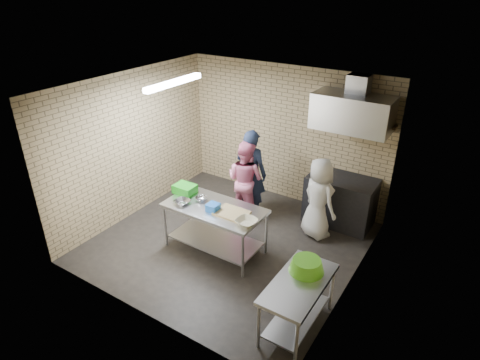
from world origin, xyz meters
name	(u,v)px	position (x,y,z in m)	size (l,w,h in m)	color
floor	(229,242)	(0.00, 0.00, 0.00)	(4.20, 4.20, 0.00)	black
ceiling	(227,87)	(0.00, 0.00, 2.70)	(4.20, 4.20, 0.00)	black
back_wall	(285,135)	(0.00, 2.00, 1.35)	(4.20, 0.06, 2.70)	tan
front_wall	(136,232)	(0.00, -2.00, 1.35)	(4.20, 0.06, 2.70)	tan
left_wall	(133,145)	(-2.10, 0.00, 1.35)	(0.06, 4.00, 2.70)	tan
right_wall	(358,209)	(2.10, 0.00, 1.35)	(0.06, 4.00, 2.70)	tan
prep_table	(215,228)	(-0.09, -0.28, 0.41)	(1.64, 0.82, 0.82)	silver
side_counter	(297,305)	(1.80, -1.10, 0.38)	(0.60, 1.20, 0.75)	silver
stove	(340,201)	(1.35, 1.65, 0.45)	(1.20, 0.70, 0.90)	black
range_hood	(352,113)	(1.35, 1.70, 2.10)	(1.30, 0.60, 0.60)	silver
hood_duct	(359,84)	(1.35, 1.85, 2.55)	(0.35, 0.30, 0.30)	#A5A8AD
wall_shelf	(372,123)	(1.65, 1.89, 1.92)	(0.80, 0.20, 0.04)	#3F2B19
fluorescent_fixture	(174,83)	(-1.00, 0.00, 2.64)	(0.10, 1.25, 0.08)	white
green_crate	(185,189)	(-0.79, -0.16, 0.89)	(0.36, 0.27, 0.15)	#1D981C
blue_tub	(213,207)	(-0.04, -0.38, 0.88)	(0.18, 0.18, 0.12)	blue
cutting_board	(232,213)	(0.26, -0.30, 0.83)	(0.50, 0.38, 0.03)	tan
mixing_bowl_a	(182,202)	(-0.59, -0.48, 0.85)	(0.26, 0.26, 0.06)	#A9AAAF
mixing_bowl_b	(201,199)	(-0.39, -0.23, 0.85)	(0.19, 0.19, 0.06)	#A9ABB0
ceramic_bowl	(246,222)	(0.61, -0.43, 0.86)	(0.31, 0.31, 0.08)	beige
green_basin	(307,265)	(1.78, -0.85, 0.83)	(0.46, 0.46, 0.17)	#59C626
bottle_red	(358,114)	(1.40, 1.89, 2.03)	(0.07, 0.07, 0.18)	#B22619
bottle_green	(382,119)	(1.80, 1.89, 2.02)	(0.06, 0.06, 0.15)	green
man_navy	(251,173)	(-0.20, 1.06, 0.85)	(0.62, 0.41, 1.70)	black
woman_pink	(245,180)	(-0.25, 0.92, 0.76)	(0.74, 0.57, 1.52)	pink
woman_white	(319,199)	(1.16, 1.03, 0.73)	(0.71, 0.47, 1.46)	silver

